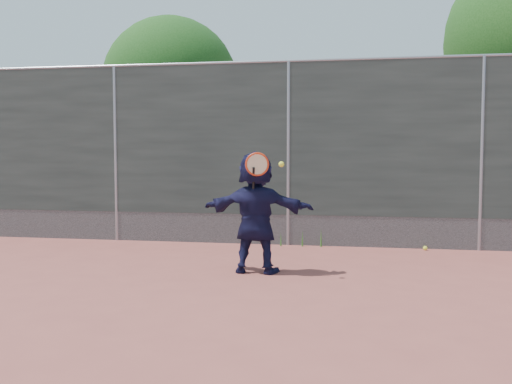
# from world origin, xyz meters

# --- Properties ---
(ground) EXTENTS (80.00, 80.00, 0.00)m
(ground) POSITION_xyz_m (0.00, 0.00, 0.00)
(ground) COLOR #9E4C42
(ground) RESTS_ON ground
(player) EXTENTS (1.45, 0.53, 1.54)m
(player) POSITION_xyz_m (-0.14, 1.28, 0.77)
(player) COLOR #131436
(player) RESTS_ON ground
(ball_ground) EXTENTS (0.07, 0.07, 0.07)m
(ball_ground) POSITION_xyz_m (2.17, 3.35, 0.03)
(ball_ground) COLOR #EEF937
(ball_ground) RESTS_ON ground
(fence) EXTENTS (20.00, 0.06, 3.03)m
(fence) POSITION_xyz_m (-0.00, 3.50, 1.58)
(fence) COLOR #38423D
(fence) RESTS_ON ground
(swing_action) EXTENTS (0.49, 0.19, 0.51)m
(swing_action) POSITION_xyz_m (-0.06, 1.07, 1.36)
(swing_action) COLOR red
(swing_action) RESTS_ON ground
(tree_left) EXTENTS (3.15, 3.00, 4.53)m
(tree_left) POSITION_xyz_m (-2.85, 6.55, 2.94)
(tree_left) COLOR #382314
(tree_left) RESTS_ON ground
(weed_clump) EXTENTS (0.68, 0.07, 0.30)m
(weed_clump) POSITION_xyz_m (0.29, 3.38, 0.13)
(weed_clump) COLOR #387226
(weed_clump) RESTS_ON ground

